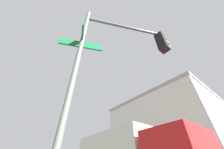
% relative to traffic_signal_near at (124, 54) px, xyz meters
% --- Properties ---
extents(traffic_signal_near, '(1.73, 3.07, 6.13)m').
position_rel_traffic_signal_near_xyz_m(traffic_signal_near, '(0.00, 0.00, 0.00)').
color(traffic_signal_near, '#474C47').
rests_on(traffic_signal_near, ground_plane).
extents(building_stucco, '(16.50, 19.53, 11.89)m').
position_rel_traffic_signal_near_xyz_m(building_stucco, '(-9.98, 23.25, 1.63)').
color(building_stucco, beige).
rests_on(building_stucco, ground_plane).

